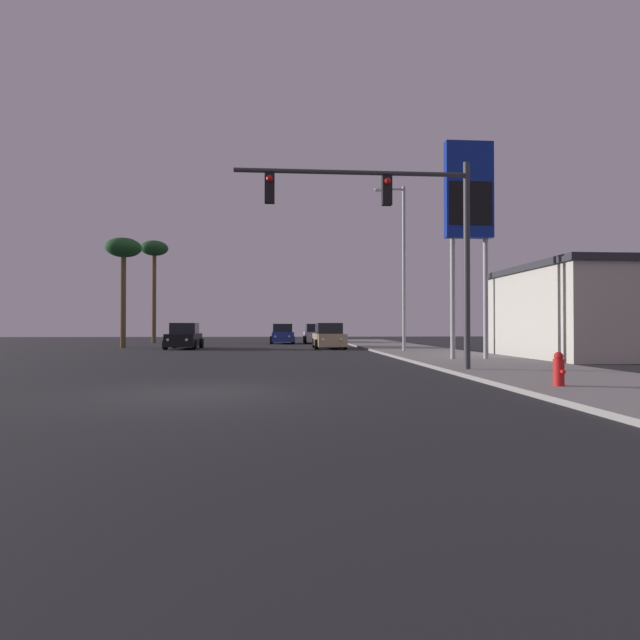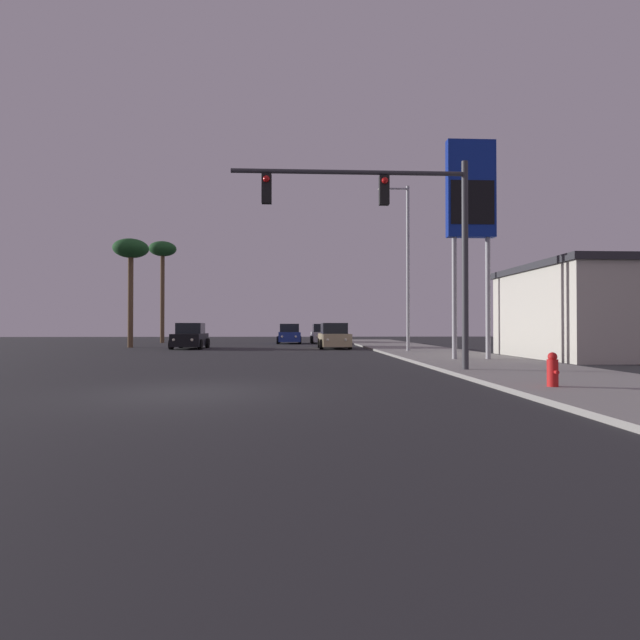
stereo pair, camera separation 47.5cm
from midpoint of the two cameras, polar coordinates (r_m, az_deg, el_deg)
ground_plane at (r=11.29m, az=-13.81°, el=-8.11°), size 120.00×120.00×0.00m
sidewalk_right at (r=22.28m, az=16.58°, el=-4.29°), size 5.00×60.00×0.12m
building_gas_station at (r=27.42m, az=32.59°, el=0.85°), size 10.30×8.30×4.30m
car_silver at (r=43.44m, az=0.58°, el=-1.66°), size 2.04×4.33×1.68m
car_tan at (r=32.83m, az=2.03°, el=-1.95°), size 2.04×4.34×1.68m
car_black at (r=33.76m, az=-14.22°, el=-1.89°), size 2.04×4.34×1.68m
car_blue at (r=42.62m, az=-3.22°, el=-1.67°), size 2.04×4.33×1.68m
traffic_light_mast at (r=15.97m, az=9.80°, el=11.11°), size 7.36×0.36×6.50m
street_lamp at (r=27.77m, az=10.24°, el=6.85°), size 1.74×0.24×9.00m
gas_station_sign at (r=22.04m, az=17.47°, el=12.85°), size 2.00×0.42×9.00m
fire_hydrant at (r=12.34m, az=26.06°, el=-5.15°), size 0.24×0.34×0.76m
palm_tree_far at (r=46.92m, az=-17.27°, el=7.15°), size 2.40×2.40×9.05m
palm_tree_mid at (r=37.09m, az=-20.47°, el=7.14°), size 2.40×2.40×7.53m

